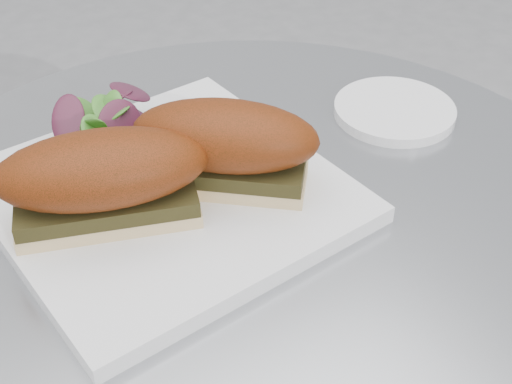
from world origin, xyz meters
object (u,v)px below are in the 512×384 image
(plate, at_px, (165,195))
(saucer, at_px, (394,110))
(sandwich_right, at_px, (225,144))
(sandwich_left, at_px, (103,178))

(plate, distance_m, saucer, 0.27)
(plate, bearing_deg, sandwich_right, -21.76)
(plate, relative_size, sandwich_right, 1.64)
(plate, distance_m, sandwich_right, 0.07)
(sandwich_left, bearing_deg, saucer, 22.06)
(sandwich_left, distance_m, saucer, 0.33)
(plate, height_order, sandwich_right, sandwich_right)
(plate, bearing_deg, sandwich_left, -162.33)
(sandwich_left, bearing_deg, plate, 32.24)
(saucer, bearing_deg, plate, -174.74)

